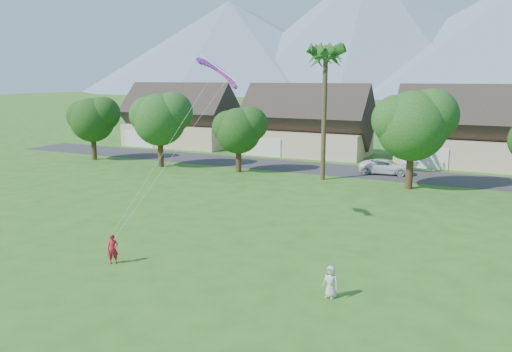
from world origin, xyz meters
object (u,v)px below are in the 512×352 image
Objects in this scene: parked_car at (386,167)px; parafoil_kite at (220,70)px; kite_flyer at (113,249)px; watcher at (331,282)px.

parked_car is 1.77× the size of parafoil_kite.
parked_car is at bearing 44.64° from kite_flyer.
parafoil_kite reaches higher than kite_flyer.
kite_flyer is 0.53× the size of parafoil_kite.
parked_car is at bearing 61.81° from parafoil_kite.
watcher is (11.38, 1.02, -0.05)m from kite_flyer.
watcher is 0.49× the size of parafoil_kite.
watcher is at bearing 179.10° from parked_car.
parked_car is 25.98m from parafoil_kite.
watcher is 30.31m from parked_car.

